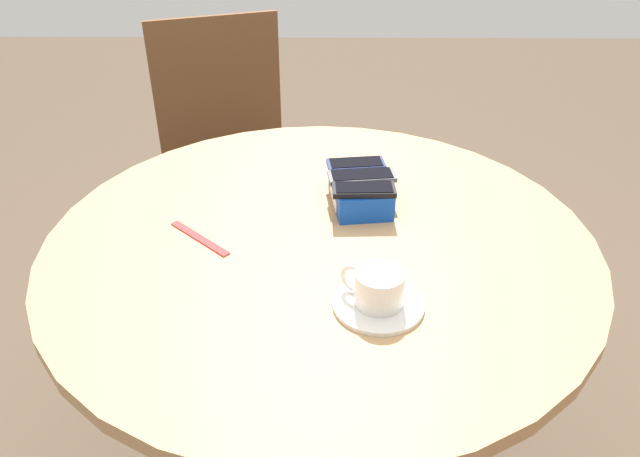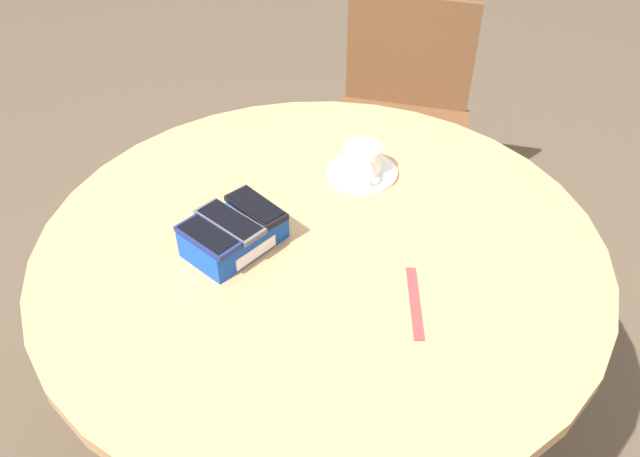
{
  "view_description": "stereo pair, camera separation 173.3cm",
  "coord_description": "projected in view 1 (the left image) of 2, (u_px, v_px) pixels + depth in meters",
  "views": [
    {
      "loc": [
        1.0,
        0.01,
        1.42
      ],
      "look_at": [
        0.0,
        0.0,
        0.77
      ],
      "focal_mm": 35.0,
      "sensor_mm": 36.0,
      "label": 1
    },
    {
      "loc": [
        -0.59,
        -0.67,
        1.51
      ],
      "look_at": [
        0.0,
        0.0,
        0.77
      ],
      "focal_mm": 35.0,
      "sensor_mm": 36.0,
      "label": 2
    }
  ],
  "objects": [
    {
      "name": "phone_navy",
      "position": [
        356.0,
        164.0,
        1.34
      ],
      "size": [
        0.07,
        0.13,
        0.01
      ],
      "color": "navy",
      "rests_on": "phone_box"
    },
    {
      "name": "coffee_cup",
      "position": [
        378.0,
        286.0,
        1.01
      ],
      "size": [
        0.08,
        0.11,
        0.06
      ],
      "color": "silver",
      "rests_on": "saucer"
    },
    {
      "name": "phone_box",
      "position": [
        360.0,
        191.0,
        1.3
      ],
      "size": [
        0.19,
        0.13,
        0.05
      ],
      "color": "#0F42AD",
      "rests_on": "round_table"
    },
    {
      "name": "phone_gray",
      "position": [
        362.0,
        176.0,
        1.29
      ],
      "size": [
        0.07,
        0.14,
        0.01
      ],
      "color": "#515156",
      "rests_on": "phone_box"
    },
    {
      "name": "lanyard_strap",
      "position": [
        200.0,
        238.0,
        1.2
      ],
      "size": [
        0.12,
        0.13,
        0.0
      ],
      "primitive_type": "cube",
      "rotation": [
        0.0,
        0.0,
        0.83
      ],
      "color": "red",
      "rests_on": "round_table"
    },
    {
      "name": "chair_near_window",
      "position": [
        231.0,
        157.0,
        2.12
      ],
      "size": [
        0.58,
        0.58,
        0.91
      ],
      "color": "brown",
      "rests_on": "ground_plane"
    },
    {
      "name": "saucer",
      "position": [
        378.0,
        304.0,
        1.03
      ],
      "size": [
        0.15,
        0.15,
        0.01
      ],
      "primitive_type": "cylinder",
      "color": "silver",
      "rests_on": "round_table"
    },
    {
      "name": "phone_black",
      "position": [
        364.0,
        190.0,
        1.24
      ],
      "size": [
        0.06,
        0.13,
        0.01
      ],
      "color": "black",
      "rests_on": "phone_box"
    },
    {
      "name": "round_table",
      "position": [
        320.0,
        282.0,
        1.27
      ],
      "size": [
        1.06,
        1.06,
        0.75
      ],
      "color": "#2D2D2D",
      "rests_on": "ground_plane"
    }
  ]
}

